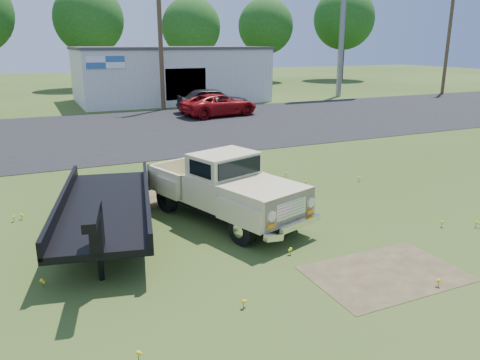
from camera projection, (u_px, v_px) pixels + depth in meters
name	position (u px, v px, depth m)	size (l,w,h in m)	color
ground	(252.00, 233.00, 11.31)	(140.00, 140.00, 0.00)	#2E4716
asphalt_lot	(126.00, 131.00, 24.40)	(90.00, 14.00, 0.02)	black
dirt_patch_a	(385.00, 274.00, 9.30)	(3.00, 2.00, 0.01)	#4A3E27
dirt_patch_b	(137.00, 201.00, 13.57)	(2.20, 1.60, 0.01)	#4A3E27
commercial_building	(170.00, 74.00, 36.67)	(14.20, 8.20, 4.15)	#BCBBB7
utility_pole_mid	(160.00, 40.00, 30.81)	(1.60, 0.30, 9.00)	#4C3423
utility_pole_east	(448.00, 41.00, 41.20)	(1.60, 0.30, 9.00)	#4C3423
treeline_d	(89.00, 20.00, 45.58)	(6.72, 6.72, 10.00)	#3A2B1A
treeline_e	(191.00, 27.00, 48.45)	(6.08, 6.08, 9.04)	#3A2B1A
treeline_f	(266.00, 26.00, 54.54)	(6.40, 6.40, 9.52)	#3A2B1A
treeline_g	(344.00, 19.00, 56.96)	(7.36, 7.36, 10.95)	#3A2B1A
vintage_pickup_truck	(224.00, 186.00, 11.95)	(1.90, 4.89, 1.77)	beige
flatbed_trailer	(106.00, 201.00, 11.00)	(2.03, 6.08, 1.66)	black
red_pickup	(219.00, 105.00, 29.26)	(2.25, 4.89, 1.36)	maroon
dark_sedan	(213.00, 100.00, 30.74)	(1.89, 4.70, 1.60)	black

